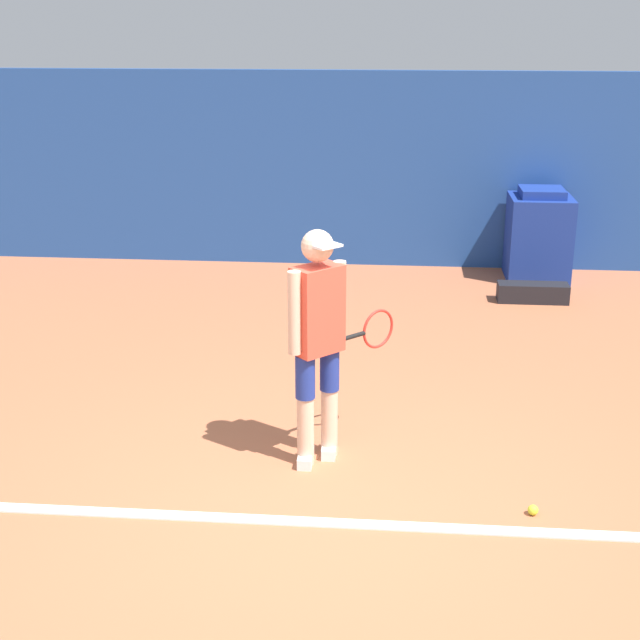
{
  "coord_description": "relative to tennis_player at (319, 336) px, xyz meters",
  "views": [
    {
      "loc": [
        0.41,
        -5.0,
        3.05
      ],
      "look_at": [
        -0.1,
        0.91,
        0.99
      ],
      "focal_mm": 50.0,
      "sensor_mm": 36.0,
      "label": 1
    }
  ],
  "objects": [
    {
      "name": "ground_plane",
      "position": [
        0.1,
        -0.72,
        -0.94
      ],
      "size": [
        24.0,
        24.0,
        0.0
      ],
      "primitive_type": "plane",
      "color": "#B76642"
    },
    {
      "name": "back_wall",
      "position": [
        0.1,
        5.28,
        0.26
      ],
      "size": [
        24.0,
        0.1,
        2.39
      ],
      "color": "#234C99",
      "rests_on": "ground_plane"
    },
    {
      "name": "court_baseline",
      "position": [
        0.1,
        -0.86,
        -0.93
      ],
      "size": [
        21.6,
        0.1,
        0.01
      ],
      "color": "white",
      "rests_on": "ground_plane"
    },
    {
      "name": "tennis_player",
      "position": [
        0.0,
        0.0,
        0.0
      ],
      "size": [
        0.71,
        0.71,
        1.69
      ],
      "rotation": [
        0.0,
        0.0,
        0.78
      ],
      "color": "beige",
      "rests_on": "ground_plane"
    },
    {
      "name": "tennis_ball",
      "position": [
        1.43,
        -0.64,
        -0.91
      ],
      "size": [
        0.07,
        0.07,
        0.07
      ],
      "color": "#D1E533",
      "rests_on": "ground_plane"
    },
    {
      "name": "covered_chair",
      "position": [
        2.2,
        4.82,
        -0.42
      ],
      "size": [
        0.73,
        0.71,
        1.09
      ],
      "color": "navy",
      "rests_on": "ground_plane"
    },
    {
      "name": "equipment_bag",
      "position": [
        2.04,
        3.86,
        -0.84
      ],
      "size": [
        0.77,
        0.25,
        0.21
      ],
      "color": "black",
      "rests_on": "ground_plane"
    }
  ]
}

